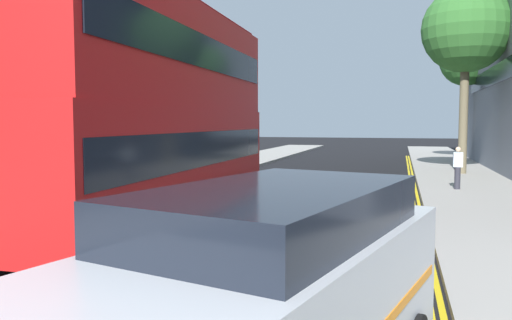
{
  "coord_description": "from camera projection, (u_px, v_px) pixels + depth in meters",
  "views": [
    {
      "loc": [
        3.78,
        -0.46,
        2.69
      ],
      "look_at": [
        0.5,
        11.0,
        1.8
      ],
      "focal_mm": 35.55,
      "sensor_mm": 36.0,
      "label": 1
    }
  ],
  "objects": [
    {
      "name": "kerb_line_outer",
      "position": [
        422.0,
        220.0,
        13.89
      ],
      "size": [
        0.1,
        56.0,
        0.01
      ],
      "primitive_type": "cube",
      "color": "yellow",
      "rests_on": "ground"
    },
    {
      "name": "street_tree_near",
      "position": [
        466.0,
        60.0,
        34.08
      ],
      "size": [
        3.51,
        3.51,
        8.52
      ],
      "color": "#6B6047",
      "rests_on": "sidewalk_right"
    },
    {
      "name": "taxi_minivan",
      "position": [
        264.0,
        309.0,
        4.39
      ],
      "size": [
        3.01,
        5.13,
        2.12
      ],
      "color": "silver",
      "rests_on": "ground"
    },
    {
      "name": "kerb_line_inner",
      "position": [
        416.0,
        220.0,
        13.94
      ],
      "size": [
        0.1,
        56.0,
        0.01
      ],
      "primitive_type": "cube",
      "color": "yellow",
      "rests_on": "ground"
    },
    {
      "name": "street_tree_mid",
      "position": [
        466.0,
        30.0,
        24.86
      ],
      "size": [
        4.26,
        4.26,
        9.26
      ],
      "color": "#6B6047",
      "rests_on": "sidewalk_right"
    },
    {
      "name": "pedestrian_far",
      "position": [
        458.0,
        167.0,
        19.31
      ],
      "size": [
        0.34,
        0.22,
        1.62
      ],
      "color": "#2D2D38",
      "rests_on": "sidewalk_right"
    },
    {
      "name": "sidewalk_right",
      "position": [
        493.0,
        210.0,
        15.23
      ],
      "size": [
        4.0,
        80.0,
        0.14
      ],
      "primitive_type": "cube",
      "color": "#9E9991",
      "rests_on": "ground"
    },
    {
      "name": "double_decker_bus_away",
      "position": [
        158.0,
        109.0,
        12.67
      ],
      "size": [
        2.99,
        10.86,
        5.64
      ],
      "color": "red",
      "rests_on": "ground"
    },
    {
      "name": "sidewalk_left",
      "position": [
        112.0,
        193.0,
        18.8
      ],
      "size": [
        4.0,
        80.0,
        0.14
      ],
      "primitive_type": "cube",
      "color": "#9E9991",
      "rests_on": "ground"
    }
  ]
}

